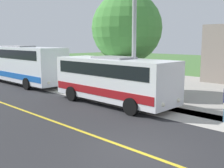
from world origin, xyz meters
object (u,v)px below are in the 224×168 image
(shuttle_bus_front, at_px, (114,78))
(transit_bus_rear, at_px, (19,63))
(street_light_pole, at_px, (133,34))
(tree_curbside, at_px, (127,28))

(shuttle_bus_front, relative_size, transit_bus_rear, 0.69)
(street_light_pole, xyz_separation_m, tree_curbside, (-2.53, -2.66, 0.46))
(shuttle_bus_front, distance_m, transit_bus_rear, 11.51)
(shuttle_bus_front, xyz_separation_m, transit_bus_rear, (0.02, -11.51, 0.26))
(transit_bus_rear, height_order, tree_curbside, tree_curbside)
(tree_curbside, bearing_deg, street_light_pole, 46.44)
(street_light_pole, bearing_deg, shuttle_bus_front, -74.49)
(shuttle_bus_front, relative_size, street_light_pole, 1.08)
(transit_bus_rear, distance_m, tree_curbside, 10.74)
(shuttle_bus_front, xyz_separation_m, tree_curbside, (-2.85, -1.53, 2.99))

